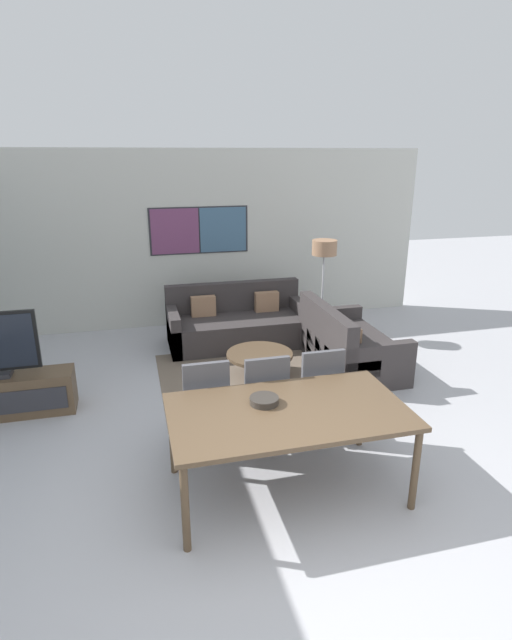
{
  "coord_description": "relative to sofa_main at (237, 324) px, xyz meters",
  "views": [
    {
      "loc": [
        -1.0,
        -2.62,
        2.72
      ],
      "look_at": [
        0.31,
        2.5,
        0.95
      ],
      "focal_mm": 28.0,
      "sensor_mm": 36.0,
      "label": 1
    }
  ],
  "objects": [
    {
      "name": "ground_plane",
      "position": [
        -0.49,
        -4.31,
        -0.28
      ],
      "size": [
        24.0,
        24.0,
        0.0
      ],
      "primitive_type": "plane",
      "color": "#B2B2B7"
    },
    {
      "name": "wall_back",
      "position": [
        -0.48,
        1.09,
        1.13
      ],
      "size": [
        7.79,
        0.09,
        2.8
      ],
      "color": "silver",
      "rests_on": "ground_plane"
    },
    {
      "name": "area_rug",
      "position": [
        -0.0,
        -1.32,
        -0.27
      ],
      "size": [
        2.49,
        2.14,
        0.01
      ],
      "color": "#706051",
      "rests_on": "ground_plane"
    },
    {
      "name": "sofa_main",
      "position": [
        0.0,
        0.0,
        0.0
      ],
      "size": [
        2.05,
        0.92,
        0.86
      ],
      "color": "#383333",
      "rests_on": "ground_plane"
    },
    {
      "name": "sofa_side",
      "position": [
        1.19,
        -1.28,
        -0.0
      ],
      "size": [
        0.92,
        1.62,
        0.86
      ],
      "rotation": [
        0.0,
        0.0,
        1.57
      ],
      "color": "#383333",
      "rests_on": "ground_plane"
    },
    {
      "name": "coffee_table",
      "position": [
        -0.0,
        -1.32,
        -0.02
      ],
      "size": [
        0.84,
        0.84,
        0.34
      ],
      "color": "brown",
      "rests_on": "ground_plane"
    },
    {
      "name": "dining_table",
      "position": [
        -0.34,
        -3.52,
        0.42
      ],
      "size": [
        1.93,
        1.08,
        0.76
      ],
      "color": "brown",
      "rests_on": "ground_plane"
    },
    {
      "name": "dining_chair_left",
      "position": [
        -0.91,
        -2.75,
        0.24
      ],
      "size": [
        0.46,
        0.46,
        0.95
      ],
      "color": "#4C4C51",
      "rests_on": "ground_plane"
    },
    {
      "name": "dining_chair_centre",
      "position": [
        -0.34,
        -2.78,
        0.24
      ],
      "size": [
        0.46,
        0.46,
        0.95
      ],
      "color": "#4C4C51",
      "rests_on": "ground_plane"
    },
    {
      "name": "dining_chair_right",
      "position": [
        0.22,
        -2.75,
        0.24
      ],
      "size": [
        0.46,
        0.46,
        0.95
      ],
      "color": "#4C4C51",
      "rests_on": "ground_plane"
    },
    {
      "name": "fruit_bowl",
      "position": [
        -0.51,
        -3.38,
        0.52
      ],
      "size": [
        0.24,
        0.24,
        0.06
      ],
      "color": "#332D28",
      "rests_on": "dining_table"
    },
    {
      "name": "floor_lamp",
      "position": [
        1.29,
        -0.13,
        1.02
      ],
      "size": [
        0.37,
        0.37,
        1.52
      ],
      "color": "#2D2D33",
      "rests_on": "ground_plane"
    }
  ]
}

